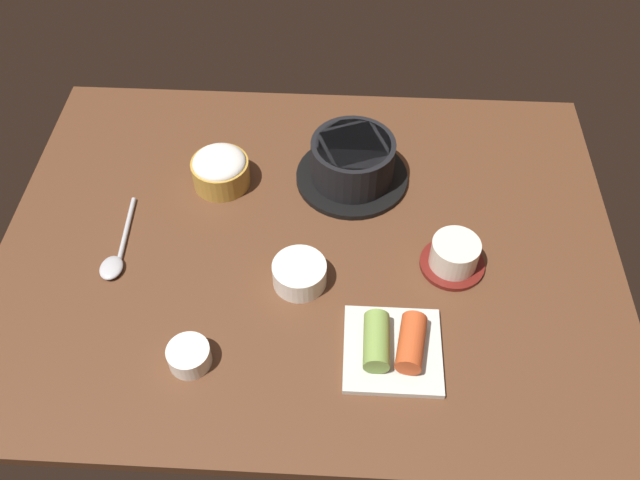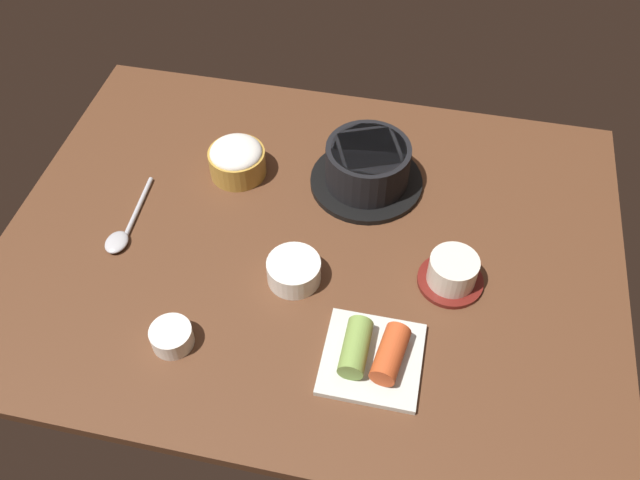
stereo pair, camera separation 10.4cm
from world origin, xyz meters
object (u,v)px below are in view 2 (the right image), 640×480
at_px(rice_bowl, 237,159).
at_px(tea_cup_with_saucer, 452,272).
at_px(spoon, 123,232).
at_px(stone_pot, 367,167).
at_px(banchan_cup_center, 294,270).
at_px(side_bowl_near, 172,336).
at_px(kimchi_plate, 372,354).

distance_m(rice_bowl, tea_cup_with_saucer, 0.42).
height_order(rice_bowl, spoon, rice_bowl).
xyz_separation_m(stone_pot, banchan_cup_center, (-0.08, -0.23, -0.02)).
bearing_deg(banchan_cup_center, spoon, 174.33).
xyz_separation_m(banchan_cup_center, side_bowl_near, (-0.14, -0.15, -0.00)).
bearing_deg(banchan_cup_center, rice_bowl, 126.19).
bearing_deg(spoon, tea_cup_with_saucer, 1.51).
bearing_deg(tea_cup_with_saucer, rice_bowl, 157.19).
height_order(kimchi_plate, side_bowl_near, kimchi_plate).
height_order(side_bowl_near, spoon, side_bowl_near).
bearing_deg(spoon, side_bowl_near, -49.62).
height_order(stone_pot, banchan_cup_center, stone_pot).
relative_size(rice_bowl, kimchi_plate, 0.71).
xyz_separation_m(tea_cup_with_saucer, side_bowl_near, (-0.38, -0.19, -0.01)).
height_order(stone_pot, rice_bowl, stone_pot).
bearing_deg(tea_cup_with_saucer, side_bowl_near, -153.44).
bearing_deg(kimchi_plate, spoon, 161.40).
bearing_deg(kimchi_plate, banchan_cup_center, 140.24).
distance_m(tea_cup_with_saucer, kimchi_plate, 0.19).
relative_size(stone_pot, rice_bowl, 1.97).
bearing_deg(banchan_cup_center, kimchi_plate, -39.76).
bearing_deg(stone_pot, rice_bowl, -174.95).
bearing_deg(tea_cup_with_saucer, banchan_cup_center, -169.69).
bearing_deg(stone_pot, banchan_cup_center, -108.43).
relative_size(banchan_cup_center, spoon, 0.48).
distance_m(rice_bowl, spoon, 0.23).
bearing_deg(side_bowl_near, rice_bowl, 91.14).
relative_size(banchan_cup_center, kimchi_plate, 0.60).
xyz_separation_m(rice_bowl, kimchi_plate, (0.29, -0.32, -0.02)).
xyz_separation_m(rice_bowl, tea_cup_with_saucer, (0.39, -0.16, -0.01)).
relative_size(stone_pot, tea_cup_with_saucer, 1.92).
relative_size(tea_cup_with_saucer, side_bowl_near, 1.67).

